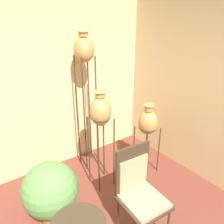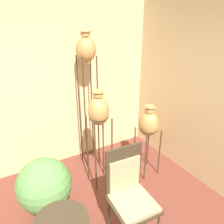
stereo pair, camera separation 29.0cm
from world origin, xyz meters
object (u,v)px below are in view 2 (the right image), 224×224
(vase_stand_short, at_px, (149,124))
(chair, at_px, (129,190))
(potted_plant, at_px, (44,186))
(vase_stand_medium, at_px, (99,112))
(vase_stand_tall, at_px, (86,55))

(vase_stand_short, bearing_deg, chair, -138.77)
(chair, distance_m, potted_plant, 1.03)
(potted_plant, bearing_deg, vase_stand_short, 2.80)
(vase_stand_medium, bearing_deg, vase_stand_short, -11.60)
(vase_stand_short, distance_m, chair, 1.20)
(vase_stand_tall, relative_size, chair, 2.01)
(vase_stand_tall, bearing_deg, vase_stand_medium, -99.86)
(vase_stand_tall, bearing_deg, chair, -98.23)
(vase_stand_medium, distance_m, chair, 1.09)
(vase_stand_medium, relative_size, chair, 1.35)
(vase_stand_tall, xyz_separation_m, chair, (-0.21, -1.47, -1.25))
(vase_stand_short, bearing_deg, vase_stand_tall, 133.77)
(vase_stand_tall, height_order, vase_stand_medium, vase_stand_tall)
(vase_stand_tall, relative_size, potted_plant, 2.65)
(vase_stand_short, height_order, chair, vase_stand_short)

